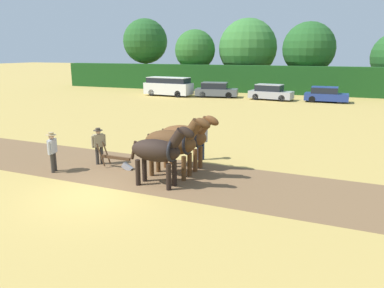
{
  "coord_description": "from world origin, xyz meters",
  "views": [
    {
      "loc": [
        7.49,
        -9.94,
        4.74
      ],
      "look_at": [
        2.04,
        3.67,
        1.1
      ],
      "focal_mm": 35.0,
      "sensor_mm": 36.0,
      "label": 1
    }
  ],
  "objects_px": {
    "draft_horse_lead_right": "(173,142)",
    "draft_horse_trail_left": "(185,137)",
    "parked_car_center": "(326,95)",
    "parked_car_left": "(216,90)",
    "tree_center": "(309,48)",
    "draft_horse_lead_left": "(159,151)",
    "tree_center_left": "(248,48)",
    "farmer_beside_team": "(201,139)",
    "parked_car_center_left": "(270,92)",
    "parked_van": "(168,86)",
    "farmer_onlooker_left": "(52,149)",
    "tree_left": "(195,50)",
    "tree_far_left": "(145,41)",
    "plow": "(119,161)",
    "farmer_at_plow": "(99,144)"
  },
  "relations": [
    {
      "from": "farmer_beside_team",
      "to": "farmer_onlooker_left",
      "type": "bearing_deg",
      "value": -91.75
    },
    {
      "from": "farmer_at_plow",
      "to": "parked_car_left",
      "type": "bearing_deg",
      "value": 131.65
    },
    {
      "from": "tree_center_left",
      "to": "farmer_beside_team",
      "type": "relative_size",
      "value": 5.28
    },
    {
      "from": "parked_van",
      "to": "parked_car_left",
      "type": "relative_size",
      "value": 1.14
    },
    {
      "from": "tree_far_left",
      "to": "parked_car_center_left",
      "type": "xyz_separation_m",
      "value": [
        18.74,
        -8.65,
        -5.31
      ]
    },
    {
      "from": "parked_car_center",
      "to": "draft_horse_lead_right",
      "type": "bearing_deg",
      "value": -99.99
    },
    {
      "from": "draft_horse_lead_left",
      "to": "parked_car_left",
      "type": "bearing_deg",
      "value": 105.38
    },
    {
      "from": "tree_left",
      "to": "farmer_onlooker_left",
      "type": "distance_m",
      "value": 35.91
    },
    {
      "from": "farmer_at_plow",
      "to": "farmer_beside_team",
      "type": "distance_m",
      "value": 4.42
    },
    {
      "from": "tree_center",
      "to": "farmer_at_plow",
      "type": "height_order",
      "value": "tree_center"
    },
    {
      "from": "draft_horse_lead_left",
      "to": "draft_horse_lead_right",
      "type": "bearing_deg",
      "value": 89.97
    },
    {
      "from": "tree_center",
      "to": "farmer_beside_team",
      "type": "distance_m",
      "value": 32.26
    },
    {
      "from": "farmer_at_plow",
      "to": "farmer_onlooker_left",
      "type": "distance_m",
      "value": 1.93
    },
    {
      "from": "tree_left",
      "to": "parked_van",
      "type": "height_order",
      "value": "tree_left"
    },
    {
      "from": "parked_car_left",
      "to": "tree_center",
      "type": "bearing_deg",
      "value": 37.83
    },
    {
      "from": "draft_horse_lead_left",
      "to": "tree_center",
      "type": "bearing_deg",
      "value": 88.59
    },
    {
      "from": "parked_car_center",
      "to": "parked_car_left",
      "type": "bearing_deg",
      "value": -179.42
    },
    {
      "from": "draft_horse_lead_left",
      "to": "farmer_onlooker_left",
      "type": "xyz_separation_m",
      "value": [
        -4.68,
        -0.13,
        -0.37
      ]
    },
    {
      "from": "tree_far_left",
      "to": "draft_horse_lead_left",
      "type": "height_order",
      "value": "tree_far_left"
    },
    {
      "from": "draft_horse_lead_right",
      "to": "draft_horse_trail_left",
      "type": "height_order",
      "value": "draft_horse_lead_right"
    },
    {
      "from": "tree_center",
      "to": "parked_car_center_left",
      "type": "height_order",
      "value": "tree_center"
    },
    {
      "from": "tree_far_left",
      "to": "farmer_onlooker_left",
      "type": "xyz_separation_m",
      "value": [
        14.87,
        -35.08,
        -5.11
      ]
    },
    {
      "from": "tree_far_left",
      "to": "tree_center_left",
      "type": "relative_size",
      "value": 1.03
    },
    {
      "from": "draft_horse_lead_left",
      "to": "parked_van",
      "type": "distance_m",
      "value": 28.25
    },
    {
      "from": "farmer_beside_team",
      "to": "parked_car_center_left",
      "type": "relative_size",
      "value": 0.38
    },
    {
      "from": "parked_car_center_left",
      "to": "farmer_at_plow",
      "type": "bearing_deg",
      "value": -90.04
    },
    {
      "from": "tree_left",
      "to": "parked_car_center",
      "type": "distance_m",
      "value": 19.03
    },
    {
      "from": "tree_left",
      "to": "farmer_onlooker_left",
      "type": "height_order",
      "value": "tree_left"
    },
    {
      "from": "parked_car_center_left",
      "to": "tree_far_left",
      "type": "bearing_deg",
      "value": 161.62
    },
    {
      "from": "draft_horse_lead_left",
      "to": "parked_car_center_left",
      "type": "xyz_separation_m",
      "value": [
        -0.81,
        26.3,
        -0.57
      ]
    },
    {
      "from": "draft_horse_trail_left",
      "to": "tree_center_left",
      "type": "bearing_deg",
      "value": 101.05
    },
    {
      "from": "draft_horse_lead_right",
      "to": "parked_car_left",
      "type": "height_order",
      "value": "draft_horse_lead_right"
    },
    {
      "from": "draft_horse_trail_left",
      "to": "farmer_beside_team",
      "type": "height_order",
      "value": "draft_horse_trail_left"
    },
    {
      "from": "draft_horse_lead_right",
      "to": "farmer_beside_team",
      "type": "bearing_deg",
      "value": 87.31
    },
    {
      "from": "farmer_onlooker_left",
      "to": "parked_car_center_left",
      "type": "height_order",
      "value": "farmer_onlooker_left"
    },
    {
      "from": "parked_van",
      "to": "draft_horse_lead_right",
      "type": "bearing_deg",
      "value": -60.66
    },
    {
      "from": "farmer_onlooker_left",
      "to": "parked_car_left",
      "type": "height_order",
      "value": "farmer_onlooker_left"
    },
    {
      "from": "tree_far_left",
      "to": "tree_center_left",
      "type": "height_order",
      "value": "tree_far_left"
    },
    {
      "from": "tree_center",
      "to": "draft_horse_trail_left",
      "type": "distance_m",
      "value": 33.58
    },
    {
      "from": "draft_horse_lead_right",
      "to": "draft_horse_trail_left",
      "type": "relative_size",
      "value": 1.04
    },
    {
      "from": "draft_horse_lead_left",
      "to": "farmer_onlooker_left",
      "type": "height_order",
      "value": "draft_horse_lead_left"
    },
    {
      "from": "tree_center",
      "to": "draft_horse_lead_right",
      "type": "height_order",
      "value": "tree_center"
    },
    {
      "from": "farmer_beside_team",
      "to": "tree_center",
      "type": "bearing_deg",
      "value": 137.45
    },
    {
      "from": "tree_center_left",
      "to": "farmer_at_plow",
      "type": "distance_m",
      "value": 35.55
    },
    {
      "from": "draft_horse_lead_left",
      "to": "parked_car_center_left",
      "type": "bearing_deg",
      "value": 93.17
    },
    {
      "from": "tree_far_left",
      "to": "draft_horse_lead_right",
      "type": "height_order",
      "value": "tree_far_left"
    },
    {
      "from": "draft_horse_trail_left",
      "to": "parked_van",
      "type": "height_order",
      "value": "draft_horse_trail_left"
    },
    {
      "from": "plow",
      "to": "parked_van",
      "type": "xyz_separation_m",
      "value": [
        -9.29,
        24.45,
        0.72
      ]
    },
    {
      "from": "tree_center",
      "to": "parked_car_left",
      "type": "relative_size",
      "value": 1.74
    },
    {
      "from": "tree_center",
      "to": "draft_horse_trail_left",
      "type": "relative_size",
      "value": 2.97
    }
  ]
}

